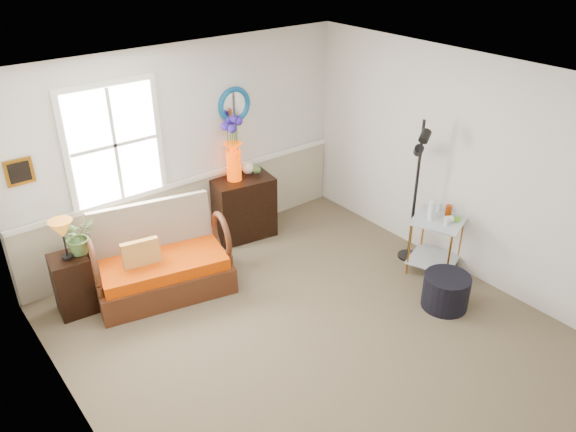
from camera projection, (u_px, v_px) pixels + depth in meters
floor at (317, 340)px, 5.77m from camera, size 4.50×5.00×0.01m
ceiling at (325, 91)px, 4.53m from camera, size 4.50×5.00×0.01m
walls at (321, 231)px, 5.15m from camera, size 4.51×5.01×2.60m
wainscot at (193, 212)px, 7.27m from camera, size 4.46×0.02×0.90m
chair_rail at (191, 180)px, 7.04m from camera, size 4.46×0.04×0.06m
window at (114, 145)px, 6.23m from camera, size 1.14×0.06×1.44m
picture at (19, 172)px, 5.71m from camera, size 0.28×0.03×0.28m
mirror at (234, 105)px, 7.04m from camera, size 0.47×0.07×0.47m
loveseat at (161, 254)px, 6.31m from camera, size 1.65×1.16×0.98m
throw_pillow at (142, 258)px, 6.17m from camera, size 0.42×0.18×0.41m
lamp_stand at (73, 284)px, 6.06m from camera, size 0.42×0.42×0.68m
table_lamp at (64, 240)px, 5.78m from camera, size 0.25×0.25×0.45m
potted_plant at (79, 240)px, 5.92m from camera, size 0.44×0.47×0.31m
cabinet at (243, 207)px, 7.48m from camera, size 0.85×0.62×0.84m
flower_vase at (233, 149)px, 7.05m from camera, size 0.27×0.27×0.83m
side_table at (435, 245)px, 6.73m from camera, size 0.72×0.72×0.71m
tabletop_items at (443, 209)px, 6.54m from camera, size 0.51×0.51×0.23m
floor_lamp at (416, 193)px, 6.74m from camera, size 0.34×0.34×1.82m
ottoman at (446, 291)px, 6.19m from camera, size 0.66×0.66×0.39m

